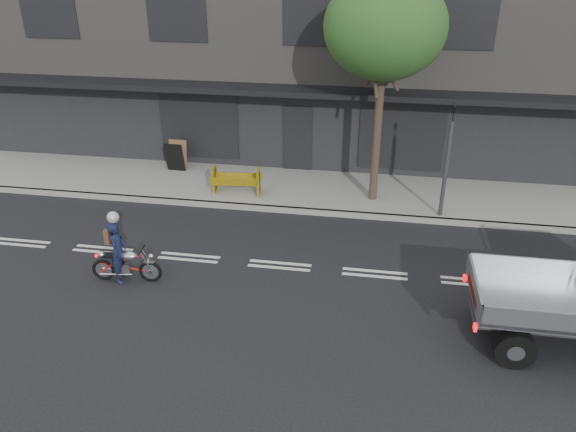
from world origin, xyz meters
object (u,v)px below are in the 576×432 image
Objects in this scene: rider at (118,252)px; sandwich_board at (175,157)px; motorcycle at (126,264)px; street_tree at (385,28)px; traffic_light_pole at (446,167)px; construction_barrier at (235,183)px.

rider is 1.53× the size of sandwich_board.
motorcycle is 6.74m from sandwich_board.
rider reaches higher than motorcycle.
street_tree is 6.57× the size of sandwich_board.
street_tree is at bearing 156.97° from traffic_light_pole.
sandwich_board is (-0.99, 6.64, -0.12)m from rider.
street_tree reaches higher than sandwich_board.
motorcycle is 1.09× the size of rider.
street_tree reaches higher than rider.
street_tree is 4.38× the size of construction_barrier.
traffic_light_pole reaches higher than construction_barrier.
traffic_light_pole reaches higher than sandwich_board.
traffic_light_pole is 9.15m from sandwich_board.
rider is at bearing 174.67° from motorcycle.
construction_barrier is 1.50× the size of sandwich_board.
construction_barrier is (1.42, 4.98, 0.13)m from motorcycle.
street_tree is 8.36m from sandwich_board.
sandwich_board is (-2.56, 1.67, 0.08)m from construction_barrier.
rider is (-5.87, -5.47, -4.49)m from street_tree.
sandwich_board is at bearing 94.43° from motorcycle.
street_tree is at bearing -7.01° from sandwich_board.
rider is (-7.87, -4.62, -0.87)m from traffic_light_pole.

